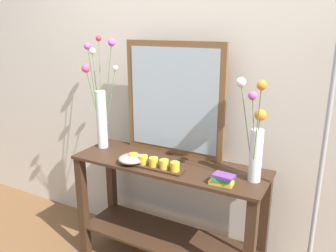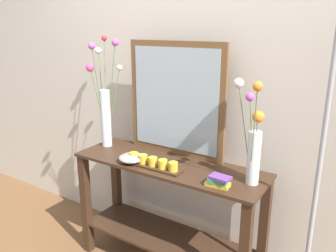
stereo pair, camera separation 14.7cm
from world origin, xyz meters
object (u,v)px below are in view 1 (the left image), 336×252
object	(u,v)px
console_table	(168,205)
book_stack	(222,179)
mirror_leaning	(174,99)
tall_vase_left	(100,106)
decorative_bowl	(132,159)
floor_lamp	(329,110)
vase_right	(255,140)
candle_tray	(154,164)

from	to	relation	value
console_table	book_stack	size ratio (longest dim) A/B	9.09
mirror_leaning	console_table	bearing A→B (deg)	-73.45
tall_vase_left	decorative_bowl	world-z (taller)	tall_vase_left
decorative_bowl	floor_lamp	bearing A→B (deg)	3.89
tall_vase_left	vase_right	distance (m)	1.11
mirror_leaning	book_stack	distance (m)	0.65
console_table	vase_right	xyz separation A→B (m)	(0.54, -0.00, 0.54)
vase_right	candle_tray	distance (m)	0.63
mirror_leaning	vase_right	distance (m)	0.63
vase_right	decorative_bowl	bearing A→B (deg)	-171.29
vase_right	floor_lamp	distance (m)	0.41
mirror_leaning	tall_vase_left	world-z (taller)	tall_vase_left
console_table	decorative_bowl	xyz separation A→B (m)	(-0.20, -0.12, 0.33)
console_table	vase_right	world-z (taller)	vase_right
tall_vase_left	book_stack	xyz separation A→B (m)	(0.97, -0.17, -0.27)
mirror_leaning	decorative_bowl	world-z (taller)	mirror_leaning
candle_tray	book_stack	world-z (taller)	candle_tray
decorative_bowl	floor_lamp	distance (m)	1.17
book_stack	decorative_bowl	bearing A→B (deg)	179.04
candle_tray	vase_right	bearing A→B (deg)	10.34
candle_tray	floor_lamp	bearing A→B (deg)	4.11
mirror_leaning	decorative_bowl	bearing A→B (deg)	-117.08
console_table	tall_vase_left	distance (m)	0.82
console_table	candle_tray	world-z (taller)	candle_tray
vase_right	decorative_bowl	xyz separation A→B (m)	(-0.74, -0.11, -0.21)
console_table	mirror_leaning	xyz separation A→B (m)	(-0.05, 0.17, 0.67)
mirror_leaning	floor_lamp	bearing A→B (deg)	-12.94
tall_vase_left	candle_tray	world-z (taller)	tall_vase_left
vase_right	candle_tray	xyz separation A→B (m)	(-0.58, -0.11, -0.22)
console_table	candle_tray	xyz separation A→B (m)	(-0.04, -0.11, 0.33)
book_stack	floor_lamp	size ratio (longest dim) A/B	0.08
vase_right	tall_vase_left	bearing A→B (deg)	177.66
mirror_leaning	book_stack	bearing A→B (deg)	-33.11
vase_right	candle_tray	bearing A→B (deg)	-169.66
tall_vase_left	book_stack	size ratio (longest dim) A/B	5.56
mirror_leaning	candle_tray	xyz separation A→B (m)	(0.01, -0.28, -0.35)
vase_right	decorative_bowl	size ratio (longest dim) A/B	3.51
book_stack	tall_vase_left	bearing A→B (deg)	170.09
mirror_leaning	vase_right	size ratio (longest dim) A/B	1.28
decorative_bowl	mirror_leaning	bearing A→B (deg)	62.92
mirror_leaning	decorative_bowl	size ratio (longest dim) A/B	4.50
vase_right	book_stack	xyz separation A→B (m)	(-0.14, -0.12, -0.22)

